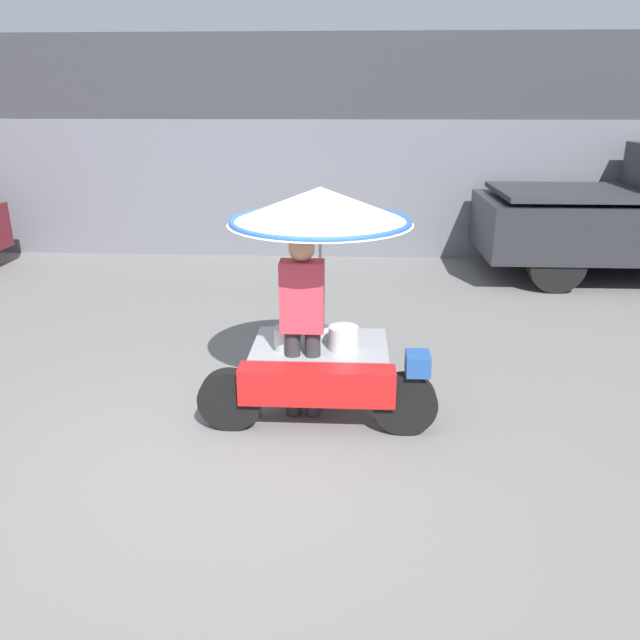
{
  "coord_description": "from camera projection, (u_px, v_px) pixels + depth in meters",
  "views": [
    {
      "loc": [
        0.78,
        -4.47,
        2.76
      ],
      "look_at": [
        0.5,
        0.89,
        0.84
      ],
      "focal_mm": 35.0,
      "sensor_mm": 36.0,
      "label": 1
    }
  ],
  "objects": [
    {
      "name": "ground_plane",
      "position": [
        254.0,
        450.0,
        5.17
      ],
      "size": [
        36.0,
        36.0,
        0.0
      ],
      "primitive_type": "plane",
      "color": "slate"
    },
    {
      "name": "shopfront_building",
      "position": [
        313.0,
        146.0,
        11.82
      ],
      "size": [
        28.0,
        2.06,
        3.79
      ],
      "color": "#38383D",
      "rests_on": "ground"
    },
    {
      "name": "vendor_motorcycle_cart",
      "position": [
        320.0,
        248.0,
        5.44
      ],
      "size": [
        2.07,
        1.63,
        2.04
      ],
      "color": "black",
      "rests_on": "ground"
    },
    {
      "name": "vendor_person",
      "position": [
        302.0,
        318.0,
        5.44
      ],
      "size": [
        0.38,
        0.22,
        1.68
      ],
      "color": "#2D2D33",
      "rests_on": "ground"
    }
  ]
}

